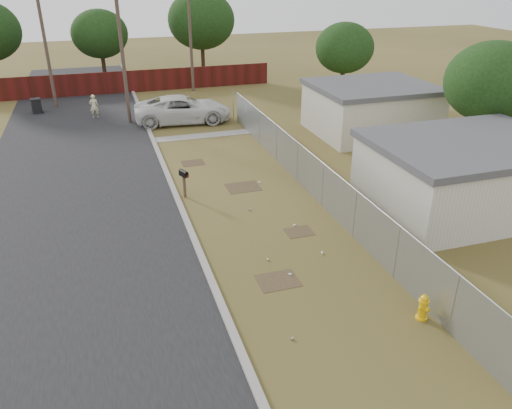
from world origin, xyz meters
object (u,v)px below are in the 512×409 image
object	(u,v)px
fire_hydrant	(423,307)
trash_bin	(36,106)
mailbox	(184,176)
pedestrian	(94,106)
pickup_truck	(183,109)

from	to	relation	value
fire_hydrant	trash_bin	size ratio (longest dim) A/B	0.85
fire_hydrant	mailbox	bearing A→B (deg)	115.77
mailbox	pedestrian	distance (m)	15.50
fire_hydrant	pickup_truck	size ratio (longest dim) A/B	0.14
mailbox	pickup_truck	bearing A→B (deg)	80.09
pedestrian	fire_hydrant	bearing A→B (deg)	104.37
pedestrian	trash_bin	bearing A→B (deg)	-37.80
pickup_truck	fire_hydrant	bearing A→B (deg)	-167.00
pickup_truck	pedestrian	bearing A→B (deg)	68.33
trash_bin	pedestrian	bearing A→B (deg)	-33.24
pickup_truck	pedestrian	world-z (taller)	pickup_truck
pickup_truck	trash_bin	bearing A→B (deg)	65.62
fire_hydrant	mailbox	size ratio (longest dim) A/B	0.67
mailbox	pedestrian	world-z (taller)	pedestrian
fire_hydrant	pedestrian	world-z (taller)	pedestrian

